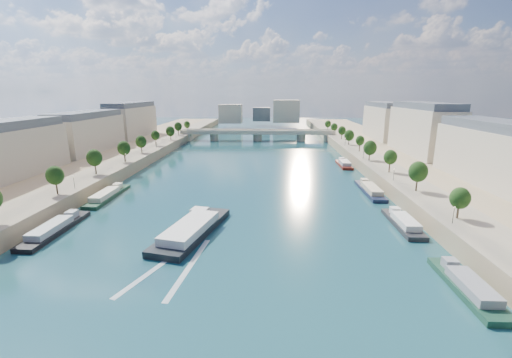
{
  "coord_description": "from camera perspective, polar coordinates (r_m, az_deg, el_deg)",
  "views": [
    {
      "loc": [
        9.6,
        -32.08,
        35.13
      ],
      "look_at": [
        4.6,
        85.47,
        5.0
      ],
      "focal_mm": 24.0,
      "sensor_mm": 36.0,
      "label": 1
    }
  ],
  "objects": [
    {
      "name": "trees_left",
      "position": [
        150.85,
        -23.02,
        3.81
      ],
      "size": [
        4.8,
        268.8,
        8.26
      ],
      "color": "#382B1E",
      "rests_on": "ground"
    },
    {
      "name": "lamps_right",
      "position": [
        146.21,
        19.47,
        2.76
      ],
      "size": [
        0.36,
        200.36,
        4.28
      ],
      "color": "black",
      "rests_on": "ground"
    },
    {
      "name": "buildings_left",
      "position": [
        173.37,
        -30.85,
        6.16
      ],
      "size": [
        16.0,
        226.0,
        23.2
      ],
      "color": "beige",
      "rests_on": "ground"
    },
    {
      "name": "tour_barge",
      "position": [
        89.08,
        -10.62,
        -8.26
      ],
      "size": [
        15.66,
        32.25,
        4.21
      ],
      "rotation": [
        0.0,
        0.0,
        -0.23
      ],
      "color": "black",
      "rests_on": "ground"
    },
    {
      "name": "pave_left",
      "position": [
        150.94,
        -23.82,
        1.63
      ],
      "size": [
        14.0,
        520.0,
        0.1
      ],
      "primitive_type": "cube",
      "color": "gray",
      "rests_on": "quay_left"
    },
    {
      "name": "pave_right",
      "position": [
        143.51,
        21.66,
        1.24
      ],
      "size": [
        14.0,
        520.0,
        0.1
      ],
      "primitive_type": "cube",
      "color": "gray",
      "rests_on": "quay_right"
    },
    {
      "name": "quay_right",
      "position": [
        149.68,
        27.0,
        0.18
      ],
      "size": [
        44.0,
        520.0,
        5.0
      ],
      "primitive_type": "cube",
      "color": "#9E8460",
      "rests_on": "ground"
    },
    {
      "name": "ground",
      "position": [
        137.0,
        -1.67,
        -0.5
      ],
      "size": [
        700.0,
        700.0,
        0.0
      ],
      "primitive_type": "plane",
      "color": "#0B3033",
      "rests_on": "ground"
    },
    {
      "name": "trees_right",
      "position": [
        151.18,
        19.93,
        4.12
      ],
      "size": [
        4.8,
        268.8,
        8.26
      ],
      "color": "#382B1E",
      "rests_on": "ground"
    },
    {
      "name": "moored_barges_right",
      "position": [
        100.54,
        23.36,
        -6.81
      ],
      "size": [
        5.0,
        164.4,
        3.6
      ],
      "color": "black",
      "rests_on": "ground"
    },
    {
      "name": "skyline",
      "position": [
        352.25,
        1.41,
        11.03
      ],
      "size": [
        79.0,
        42.0,
        22.0
      ],
      "color": "beige",
      "rests_on": "ground"
    },
    {
      "name": "wake",
      "position": [
        75.16,
        -13.43,
        -13.91
      ],
      "size": [
        13.39,
        25.98,
        0.04
      ],
      "color": "silver",
      "rests_on": "ground"
    },
    {
      "name": "buildings_right",
      "position": [
        163.68,
        30.02,
        5.9
      ],
      "size": [
        16.0,
        226.0,
        23.2
      ],
      "color": "beige",
      "rests_on": "ground"
    },
    {
      "name": "bridge",
      "position": [
        253.21,
        0.24,
        7.55
      ],
      "size": [
        112.0,
        12.0,
        8.15
      ],
      "color": "#C1B79E",
      "rests_on": "ground"
    },
    {
      "name": "lamps_left",
      "position": [
        139.67,
        -24.04,
        1.81
      ],
      "size": [
        0.36,
        200.36,
        4.28
      ],
      "color": "black",
      "rests_on": "ground"
    },
    {
      "name": "quay_left",
      "position": [
        158.64,
        -28.59,
        0.72
      ],
      "size": [
        44.0,
        520.0,
        5.0
      ],
      "primitive_type": "cube",
      "color": "#9E8460",
      "rests_on": "ground"
    }
  ]
}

